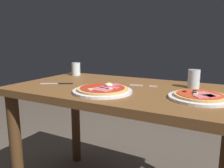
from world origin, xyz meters
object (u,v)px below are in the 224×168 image
at_px(dining_table, 121,109).
at_px(water_glass_far, 76,70).
at_px(knife, 59,84).
at_px(pizza_across_left, 200,97).
at_px(water_glass_near, 194,80).
at_px(pizza_foreground, 103,90).
at_px(fork, 141,85).

height_order(dining_table, water_glass_far, water_glass_far).
height_order(dining_table, knife, knife).
relative_size(pizza_across_left, water_glass_far, 2.83).
bearing_deg(dining_table, pizza_across_left, -9.44).
bearing_deg(pizza_across_left, knife, -178.23).
bearing_deg(water_glass_near, pizza_across_left, -76.04).
bearing_deg(knife, pizza_foreground, -10.14).
bearing_deg(water_glass_near, water_glass_far, 175.37).
xyz_separation_m(dining_table, water_glass_far, (-0.50, 0.24, 0.17)).
distance_m(pizza_foreground, fork, 0.27).
bearing_deg(pizza_foreground, dining_table, 77.99).
height_order(water_glass_near, knife, water_glass_near).
relative_size(water_glass_far, knife, 0.54).
bearing_deg(dining_table, fork, 45.94).
height_order(water_glass_far, fork, water_glass_far).
height_order(dining_table, pizza_foreground, pizza_foreground).
distance_m(dining_table, knife, 0.41).
xyz_separation_m(dining_table, pizza_across_left, (0.42, -0.07, 0.14)).
bearing_deg(pizza_foreground, pizza_across_left, 10.76).
relative_size(water_glass_near, knife, 0.57).
bearing_deg(pizza_foreground, water_glass_near, 39.23).
relative_size(fork, knife, 0.87).
bearing_deg(water_glass_far, knife, -69.85).
relative_size(dining_table, knife, 6.88).
relative_size(pizza_foreground, pizza_across_left, 1.11).
xyz_separation_m(pizza_foreground, pizza_across_left, (0.45, 0.09, -0.00)).
xyz_separation_m(pizza_foreground, water_glass_near, (0.39, 0.32, 0.03)).
bearing_deg(water_glass_far, pizza_foreground, -40.10).
bearing_deg(water_glass_far, dining_table, -25.32).
xyz_separation_m(pizza_across_left, water_glass_far, (-0.92, 0.31, 0.03)).
bearing_deg(fork, pizza_foreground, -115.78).
height_order(pizza_foreground, fork, pizza_foreground).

